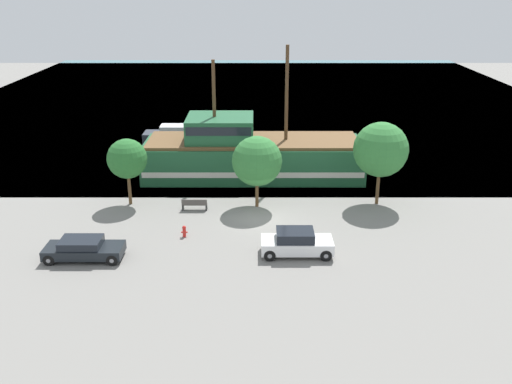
# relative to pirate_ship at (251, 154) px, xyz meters

# --- Properties ---
(ground_plane) EXTENTS (160.00, 160.00, 0.00)m
(ground_plane) POSITION_rel_pirate_ship_xyz_m (0.71, -9.21, -1.93)
(ground_plane) COLOR gray
(water_surface) EXTENTS (80.00, 80.00, 0.00)m
(water_surface) POSITION_rel_pirate_ship_xyz_m (0.71, 34.79, -1.93)
(water_surface) COLOR teal
(water_surface) RESTS_ON ground
(pirate_ship) EXTENTS (19.44, 5.93, 10.87)m
(pirate_ship) POSITION_rel_pirate_ship_xyz_m (0.00, 0.00, 0.00)
(pirate_ship) COLOR #1E5633
(pirate_ship) RESTS_ON water_surface
(moored_boat_dockside) EXTENTS (7.70, 2.34, 1.75)m
(moored_boat_dockside) POSITION_rel_pirate_ship_xyz_m (-7.31, 10.85, -1.26)
(moored_boat_dockside) COLOR #2D333D
(moored_boat_dockside) RESTS_ON water_surface
(parked_car_curb_front) EXTENTS (4.62, 1.94, 1.29)m
(parked_car_curb_front) POSITION_rel_pirate_ship_xyz_m (-9.83, -15.42, -1.28)
(parked_car_curb_front) COLOR black
(parked_car_curb_front) RESTS_ON ground_plane
(parked_car_curb_mid) EXTENTS (4.30, 1.94, 1.57)m
(parked_car_curb_mid) POSITION_rel_pirate_ship_xyz_m (2.87, -14.86, -1.15)
(parked_car_curb_mid) COLOR white
(parked_car_curb_mid) RESTS_ON ground_plane
(fire_hydrant) EXTENTS (0.42, 0.25, 0.76)m
(fire_hydrant) POSITION_rel_pirate_ship_xyz_m (-4.22, -12.29, -1.52)
(fire_hydrant) COLOR red
(fire_hydrant) RESTS_ON ground_plane
(bench_promenade_east) EXTENTS (1.82, 0.45, 0.85)m
(bench_promenade_east) POSITION_rel_pirate_ship_xyz_m (-4.01, -7.73, -1.49)
(bench_promenade_east) COLOR #4C4742
(bench_promenade_east) RESTS_ON ground_plane
(tree_row_east) EXTENTS (2.90, 2.90, 4.96)m
(tree_row_east) POSITION_rel_pirate_ship_xyz_m (-8.91, -6.49, 1.56)
(tree_row_east) COLOR brown
(tree_row_east) RESTS_ON ground_plane
(tree_row_mideast) EXTENTS (3.61, 3.61, 5.28)m
(tree_row_mideast) POSITION_rel_pirate_ship_xyz_m (0.50, -6.99, 1.54)
(tree_row_mideast) COLOR brown
(tree_row_mideast) RESTS_ON ground_plane
(tree_row_midwest) EXTENTS (3.98, 3.98, 6.15)m
(tree_row_midwest) POSITION_rel_pirate_ship_xyz_m (9.43, -6.40, 2.23)
(tree_row_midwest) COLOR brown
(tree_row_midwest) RESTS_ON ground_plane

